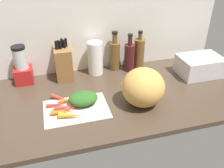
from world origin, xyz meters
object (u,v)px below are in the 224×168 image
carrot_1 (69,100)px  carrot_6 (62,99)px  bottle_2 (139,53)px  knife_block (63,63)px  carrot_8 (79,101)px  paper_towel_roll (95,58)px  carrot_5 (82,100)px  carrot_0 (58,104)px  blender_appliance (22,67)px  carrot_3 (62,112)px  dish_rack (200,66)px  carrot_2 (89,96)px  winter_squash (143,87)px  carrot_9 (64,107)px  bottle_1 (129,57)px  carrot_4 (71,115)px  bottle_0 (115,55)px  carrot_7 (67,109)px  cutting_board (76,109)px

carrot_1 → carrot_6: size_ratio=0.84×
bottle_2 → knife_block: bearing=-179.7°
carrot_8 → paper_towel_roll: bearing=63.5°
carrot_5 → carrot_0: bearing=-179.8°
carrot_1 → blender_appliance: 41.75cm
carrot_3 → carrot_8: bearing=37.4°
carrot_1 → dish_rack: 93.22cm
carrot_0 → carrot_3: carrot_3 is taller
carrot_6 → bottle_2: 66.93cm
carrot_2 → dish_rack: bearing=7.3°
carrot_3 → winter_squash: (46.05, -1.29, 8.92)cm
carrot_3 → carrot_9: carrot_3 is taller
blender_appliance → paper_towel_roll: bearing=0.1°
carrot_8 → carrot_9: bearing=-155.9°
winter_squash → carrot_3: bearing=178.4°
paper_towel_roll → bottle_1: size_ratio=0.85×
carrot_4 → blender_appliance: blender_appliance is taller
carrot_0 → carrot_1: 7.35cm
carrot_6 → carrot_8: size_ratio=1.23×
carrot_0 → winter_squash: 49.31cm
carrot_8 → bottle_0: (31.81, 36.58, 9.35)cm
carrot_3 → carrot_9: 4.29cm
carrot_7 → winter_squash: 44.12cm
carrot_0 → bottle_2: size_ratio=0.47×
blender_appliance → carrot_8: bearing=-47.2°
bottle_1 → carrot_4: bearing=-136.8°
carrot_9 → bottle_0: size_ratio=0.39×
dish_rack → cutting_board: bearing=-168.5°
carrot_5 → carrot_9: size_ratio=1.05×
carrot_6 → carrot_8: same height
carrot_6 → bottle_2: bearing=26.6°
carrot_1 → carrot_4: 15.44cm
winter_squash → bottle_0: 46.18cm
cutting_board → knife_block: knife_block is taller
winter_squash → paper_towel_roll: (-18.32, 43.58, 0.49)cm
carrot_1 → carrot_4: (-0.82, -15.41, 0.50)cm
cutting_board → bottle_0: 55.17cm
carrot_8 → bottle_2: 60.99cm
carrot_3 → carrot_1: bearing=64.1°
blender_appliance → bottle_1: (73.01, -1.89, -0.43)cm
carrot_2 → carrot_5: bearing=-147.4°
carrot_6 → bottle_1: size_ratio=0.54×
carrot_5 → blender_appliance: bearing=134.3°
carrot_7 → carrot_1: bearing=75.7°
carrot_1 → carrot_2: (11.94, 0.20, 0.14)cm
knife_block → dish_rack: (92.15, -20.65, -4.71)cm
carrot_6 → dish_rack: size_ratio=0.51×
carrot_2 → cutting_board: bearing=-138.8°
carrot_0 → carrot_9: size_ratio=1.18×
winter_squash → blender_appliance: bearing=147.0°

